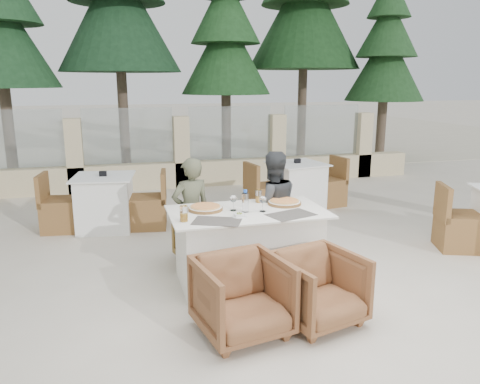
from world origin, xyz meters
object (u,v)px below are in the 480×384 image
object	(u,v)px
wine_glass_near	(263,203)
armchair_near_right	(319,288)
olive_dish	(239,215)
pizza_left	(205,208)
pizza_right	(284,202)
wine_glass_centre	(233,202)
diner_left	(191,213)
bg_table_a	(105,203)
beer_glass_right	(259,196)
dining_table	(248,246)
armchair_near_left	(242,297)
armchair_far_right	(269,229)
diner_right	(272,208)
armchair_far_left	(204,239)
bg_table_b	(297,186)
beer_glass_left	(184,214)
water_bottle	(245,201)

from	to	relation	value
wine_glass_near	armchair_near_right	xyz separation A→B (m)	(0.22, -0.92, -0.55)
olive_dish	armchair_near_right	bearing A→B (deg)	-58.08
pizza_left	pizza_right	bearing A→B (deg)	0.37
wine_glass_centre	diner_left	size ratio (longest dim) A/B	0.15
pizza_left	armchair_near_right	distance (m)	1.44
pizza_right	diner_left	bearing A→B (deg)	154.25
bg_table_a	wine_glass_near	bearing A→B (deg)	-47.53
olive_dish	armchair_near_right	distance (m)	1.05
beer_glass_right	olive_dish	world-z (taller)	beer_glass_right
dining_table	beer_glass_right	size ratio (longest dim) A/B	11.52
olive_dish	armchair_near_left	xyz separation A→B (m)	(-0.20, -0.81, -0.46)
armchair_far_right	diner_right	world-z (taller)	diner_right
armchair_far_left	wine_glass_centre	bearing A→B (deg)	89.90
armchair_near_right	bg_table_b	world-z (taller)	bg_table_b
pizza_right	armchair_near_left	distance (m)	1.47
olive_dish	diner_left	world-z (taller)	diner_left
pizza_right	beer_glass_right	distance (m)	0.29
diner_left	bg_table_a	distance (m)	1.94
olive_dish	armchair_far_left	bearing A→B (deg)	102.34
wine_glass_near	diner_right	distance (m)	0.61
dining_table	beer_glass_left	size ratio (longest dim) A/B	10.58
pizza_right	armchair_near_left	world-z (taller)	pizza_right
olive_dish	armchair_far_left	size ratio (longest dim) A/B	0.19
diner_right	bg_table_a	bearing A→B (deg)	-44.61
armchair_near_right	wine_glass_near	bearing A→B (deg)	88.47
armchair_far_right	bg_table_a	world-z (taller)	bg_table_a
pizza_right	water_bottle	distance (m)	0.53
pizza_left	beer_glass_right	size ratio (longest dim) A/B	2.55
diner_right	bg_table_b	size ratio (longest dim) A/B	0.80
pizza_left	water_bottle	bearing A→B (deg)	-24.91
armchair_far_left	pizza_right	bearing A→B (deg)	128.64
pizza_left	armchair_far_right	xyz separation A→B (m)	(0.88, 0.52, -0.47)
water_bottle	bg_table_a	world-z (taller)	water_bottle
pizza_right	armchair_near_right	xyz separation A→B (m)	(-0.10, -1.13, -0.48)
pizza_left	diner_left	world-z (taller)	diner_left
dining_table	armchair_near_right	world-z (taller)	dining_table
armchair_far_left	armchair_near_left	xyz separation A→B (m)	(-0.01, -1.69, 0.06)
pizza_left	olive_dish	distance (m)	0.43
beer_glass_right	armchair_far_right	distance (m)	0.68
wine_glass_near	bg_table_b	xyz separation A→B (m)	(1.45, 2.61, -0.48)
pizza_left	water_bottle	world-z (taller)	water_bottle
olive_dish	water_bottle	bearing A→B (deg)	56.53
water_bottle	diner_left	size ratio (longest dim) A/B	0.19
beer_glass_left	armchair_far_left	bearing A→B (deg)	68.14
dining_table	pizza_right	distance (m)	0.63
dining_table	olive_dish	xyz separation A→B (m)	(-0.14, -0.19, 0.41)
pizza_left	diner_right	xyz separation A→B (m)	(0.83, 0.29, -0.14)
water_bottle	wine_glass_centre	distance (m)	0.13
beer_glass_left	armchair_far_right	world-z (taller)	beer_glass_left
pizza_right	beer_glass_right	xyz separation A→B (m)	(-0.24, 0.15, 0.05)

